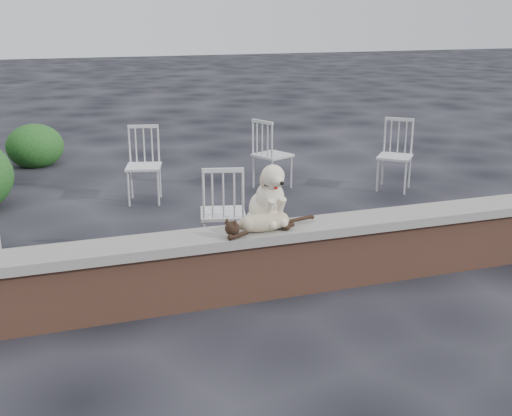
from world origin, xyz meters
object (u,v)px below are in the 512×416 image
object	(u,v)px
chair_b	(144,165)
chair_c	(223,212)
dog	(266,193)
chair_d	(395,155)
cat	(263,221)
chair_e	(272,154)

from	to	relation	value
chair_b	chair_c	distance (m)	2.19
dog	chair_c	size ratio (longest dim) A/B	0.58
chair_d	chair_c	bearing A→B (deg)	-109.42
chair_c	cat	bearing A→B (deg)	107.68
chair_c	chair_d	world-z (taller)	same
cat	chair_b	size ratio (longest dim) A/B	1.08
dog	cat	size ratio (longest dim) A/B	0.54
cat	chair_e	world-z (taller)	chair_e
chair_b	chair_e	bearing A→B (deg)	17.48
chair_b	chair_e	distance (m)	1.74
chair_c	chair_e	bearing A→B (deg)	-106.78
dog	chair_d	world-z (taller)	dog
dog	chair_b	size ratio (longest dim) A/B	0.58
chair_e	chair_c	distance (m)	2.63
chair_b	chair_e	size ratio (longest dim) A/B	1.00
dog	chair_e	bearing A→B (deg)	60.13
cat	chair_c	distance (m)	0.98
cat	chair_d	distance (m)	3.81
chair_d	chair_e	bearing A→B (deg)	-161.96
dog	cat	distance (m)	0.25
dog	chair_b	distance (m)	3.04
chair_b	chair_c	bearing A→B (deg)	-65.47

